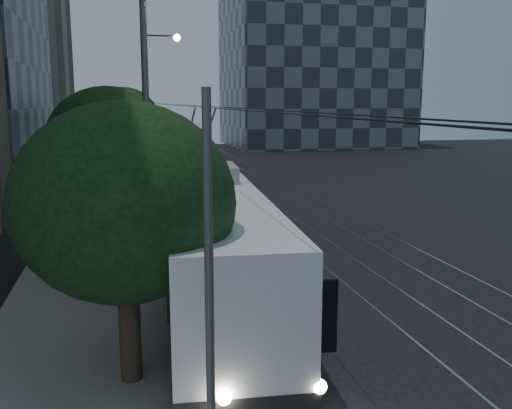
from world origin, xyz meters
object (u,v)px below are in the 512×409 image
Objects in this scene: car_white_a at (161,180)px; car_white_d at (162,163)px; pickup_silver at (195,192)px; car_white_b at (174,177)px; trolleybus at (216,249)px; streetlamp_near at (160,100)px; car_white_c at (168,165)px; streetlamp_far at (151,96)px.

car_white_a is 10.53m from car_white_d.
pickup_silver and car_white_b have the same top height.
car_white_b is (-0.62, 6.63, -0.00)m from pickup_silver.
streetlamp_near is (-1.29, 2.32, 4.08)m from trolleybus.
car_white_d is at bearing 86.55° from streetlamp_near.
pickup_silver is (1.40, 16.42, -1.00)m from trolleybus.
pickup_silver is 15.03m from car_white_c.
car_white_c is 29.67m from streetlamp_near.
car_white_c is at bearing 92.33° from trolleybus.
car_white_b is (0.78, 23.05, -1.00)m from trolleybus.
trolleybus is at bearing -88.19° from streetlamp_far.
pickup_silver is 0.56× the size of streetlamp_near.
car_white_b is at bearing -92.28° from car_white_d.
car_white_d is (-0.26, 9.37, 0.03)m from car_white_b.
trolleybus is 16.51m from pickup_silver.
car_white_c is 1.08m from car_white_d.
streetlamp_far is at bearing -93.04° from car_white_c.
car_white_b is 5.77m from streetlamp_far.
car_white_d is (-0.44, 0.98, 0.14)m from car_white_c.
streetlamp_far is (-0.68, 21.62, 4.39)m from trolleybus.
car_white_a is 20.29m from streetlamp_near.
pickup_silver is at bearing 79.20° from streetlamp_near.
car_white_c is 0.38× the size of streetlamp_far.
pickup_silver is 15.23m from streetlamp_near.
trolleybus is 3.28× the size of car_white_c.
streetlamp_far is (-1.65, -9.82, 5.50)m from car_white_c.
trolleybus is at bearing -90.72° from pickup_silver.
car_white_a is at bearing 94.61° from trolleybus.
pickup_silver is at bearing -66.84° from car_white_b.
car_white_d reaches higher than pickup_silver.
car_white_a is at bearing -97.80° from car_white_d.
car_white_a is at bearing 31.98° from streetlamp_far.
streetlamp_near is at bearing -91.80° from streetlamp_far.
car_white_d is at bearing 93.16° from trolleybus.
car_white_d is (-0.88, 16.00, 0.03)m from pickup_silver.
trolleybus is at bearing -85.28° from car_white_c.
streetlamp_far is at bearing 116.00° from pickup_silver.
car_white_a is 0.44× the size of streetlamp_near.
car_white_a is at bearing -113.27° from car_white_b.
pickup_silver is at bearing -68.16° from streetlamp_far.
car_white_d is at bearing 97.28° from pickup_silver.
car_white_b is at bearing 44.24° from streetlamp_far.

